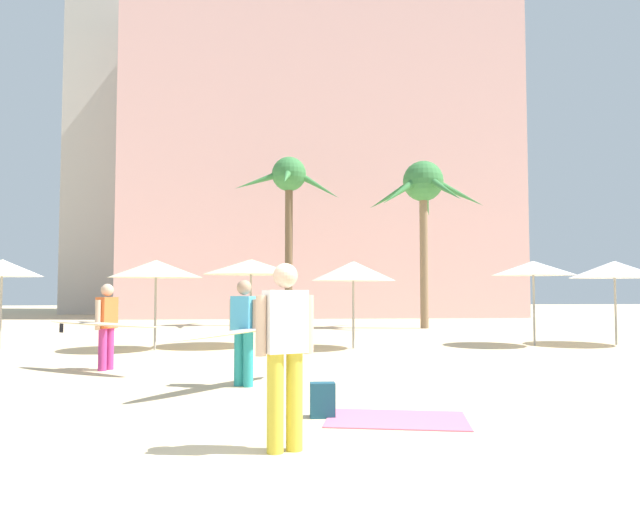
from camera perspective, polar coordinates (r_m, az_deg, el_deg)
name	(u,v)px	position (r m, az deg, el deg)	size (l,w,h in m)	color
ground	(291,467)	(5.61, -2.73, -19.09)	(120.00, 120.00, 0.00)	beige
hotel_pink	(320,163)	(38.69, 0.02, 8.73)	(22.77, 9.59, 19.14)	beige
hotel_tower_gray	(171,79)	(49.10, -13.79, 15.82)	(12.25, 10.81, 35.01)	#BCB7AD
palm_tree_far_left	(423,191)	(25.60, 9.66, 6.01)	(4.74, 4.88, 6.88)	#896B4C
palm_tree_left	(289,187)	(27.06, -2.94, 6.50)	(4.72, 4.90, 7.44)	brown
cafe_umbrella_0	(251,267)	(16.93, -6.48, -1.03)	(2.65, 2.65, 2.40)	gray
cafe_umbrella_1	(353,271)	(16.26, 3.13, -1.41)	(2.25, 2.25, 2.32)	gray
cafe_umbrella_2	(156,269)	(16.34, -15.11, -1.18)	(2.40, 2.40, 2.33)	gray
cafe_umbrella_3	(614,269)	(19.25, 25.85, -1.15)	(2.47, 2.47, 2.38)	gray
cafe_umbrella_4	(533,268)	(18.06, 19.33, -1.09)	(2.29, 2.29, 2.36)	gray
cafe_umbrella_5	(2,268)	(17.99, -27.62, -1.00)	(2.04, 2.04, 2.35)	gray
beach_towel	(397,419)	(7.52, 7.18, -14.93)	(1.65, 1.08, 0.01)	#EF6684
backpack	(322,401)	(7.57, 0.24, -13.38)	(0.30, 0.25, 0.42)	navy
person_mid_left	(105,323)	(12.41, -19.50, -5.97)	(2.61, 1.97, 1.66)	#B7337F
person_far_left	(244,329)	(9.82, -7.16, -6.81)	(2.29, 2.65, 1.70)	teal
person_mid_center	(285,347)	(5.92, -3.29, -8.51)	(0.59, 0.35, 1.80)	gold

